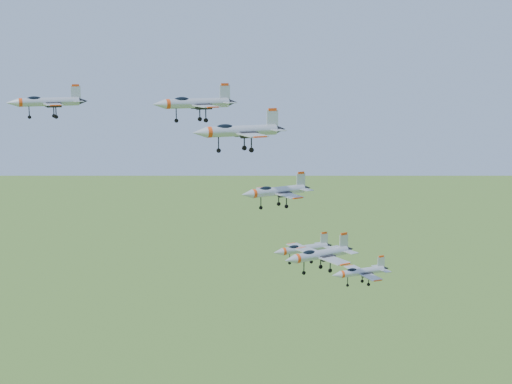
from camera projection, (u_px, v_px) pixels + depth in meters
name	position (u px, v px, depth m)	size (l,w,h in m)	color
jet_lead	(47.00, 102.00, 112.06)	(12.57, 10.32, 3.37)	#A6ACB2
jet_left_high	(195.00, 103.00, 106.96)	(13.63, 11.20, 3.65)	#A6ACB2
jet_right_high	(239.00, 131.00, 87.09)	(12.40, 10.19, 3.32)	#A6ACB2
jet_left_low	(276.00, 191.00, 121.54)	(13.96, 11.58, 3.73)	#A6ACB2
jet_right_low	(319.00, 254.00, 111.88)	(13.61, 11.34, 3.64)	#A6ACB2
jet_trail	(303.00, 249.00, 121.31)	(11.73, 9.65, 3.14)	#A6ACB2
jet_extra	(360.00, 272.00, 140.70)	(13.15, 10.82, 3.52)	#A6ACB2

